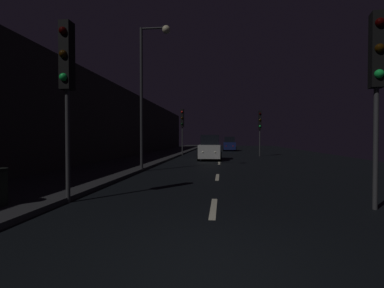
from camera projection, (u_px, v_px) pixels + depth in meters
name	position (u px, v px, depth m)	size (l,w,h in m)	color
ground	(220.00, 156.00, 28.75)	(25.04, 84.00, 0.02)	black
sidewalk_left	(159.00, 155.00, 29.42)	(4.40, 84.00, 0.15)	#28282B
building_facade_left	(123.00, 124.00, 26.15)	(0.80, 63.00, 6.33)	#2D2B28
lane_centerline	(219.00, 164.00, 20.14)	(0.16, 24.81, 0.01)	beige
traffic_light_near_left	(67.00, 71.00, 7.93)	(0.32, 0.46, 5.09)	#38383A
traffic_light_near_right	(377.00, 66.00, 7.16)	(0.36, 0.48, 5.01)	#38383A
traffic_light_far_left	(182.00, 122.00, 30.16)	(0.34, 0.47, 4.93)	#38383A
traffic_light_far_right	(260.00, 123.00, 28.72)	(0.32, 0.47, 4.63)	#38383A
streetlamp_overhead	(149.00, 77.00, 15.54)	(1.70, 0.44, 7.97)	#2D2D30
car_approaching_headlights	(210.00, 148.00, 23.98)	(1.93, 4.17, 2.10)	silver
car_distant_taillights	(229.00, 144.00, 41.33)	(1.88, 4.07, 2.05)	#141E51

